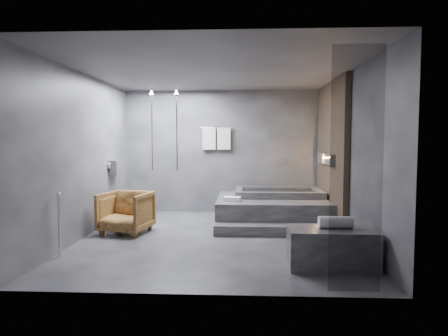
{
  "coord_description": "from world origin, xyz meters",
  "views": [
    {
      "loc": [
        0.47,
        -6.68,
        1.66
      ],
      "look_at": [
        0.13,
        0.3,
        1.18
      ],
      "focal_mm": 32.0,
      "sensor_mm": 36.0,
      "label": 1
    }
  ],
  "objects": [
    {
      "name": "rolled_towel",
      "position": [
        1.68,
        -1.42,
        0.58
      ],
      "size": [
        0.44,
        0.17,
        0.16
      ],
      "primitive_type": "cylinder",
      "rotation": [
        0.0,
        1.57,
        0.02
      ],
      "color": "white",
      "rests_on": "concrete_bench"
    },
    {
      "name": "tub_step",
      "position": [
        1.05,
        0.27,
        0.09
      ],
      "size": [
        2.2,
        0.36,
        0.18
      ],
      "primitive_type": "cube",
      "color": "#313134",
      "rests_on": "ground"
    },
    {
      "name": "room",
      "position": [
        0.4,
        0.24,
        1.73
      ],
      "size": [
        5.0,
        5.04,
        2.82
      ],
      "color": "#2C2C2F",
      "rests_on": "ground"
    },
    {
      "name": "tub_deck",
      "position": [
        1.05,
        1.45,
        0.25
      ],
      "size": [
        2.2,
        2.0,
        0.5
      ],
      "primitive_type": "cube",
      "color": "#313134",
      "rests_on": "ground"
    },
    {
      "name": "concrete_bench",
      "position": [
        1.63,
        -1.46,
        0.25
      ],
      "size": [
        1.13,
        0.64,
        0.51
      ],
      "primitive_type": "cube",
      "rotation": [
        0.0,
        0.0,
        -0.02
      ],
      "color": "#2E2E30",
      "rests_on": "ground"
    },
    {
      "name": "driftwood_chair",
      "position": [
        -1.64,
        0.31,
        0.37
      ],
      "size": [
        0.95,
        0.96,
        0.74
      ],
      "primitive_type": "imported",
      "rotation": [
        0.0,
        0.0,
        -0.21
      ],
      "color": "#4D2F13",
      "rests_on": "ground"
    },
    {
      "name": "deck_towel",
      "position": [
        0.25,
        0.89,
        0.54
      ],
      "size": [
        0.34,
        0.27,
        0.08
      ],
      "primitive_type": "cube",
      "rotation": [
        0.0,
        0.0,
        -0.17
      ],
      "color": "white",
      "rests_on": "tub_deck"
    }
  ]
}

